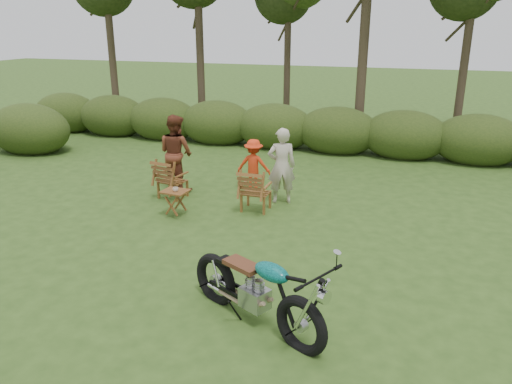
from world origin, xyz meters
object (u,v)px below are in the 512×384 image
(motorcycle, at_px, (255,322))
(cup, at_px, (176,189))
(lawn_chair_left, at_px, (173,197))
(adult_b, at_px, (178,189))
(side_table, at_px, (176,203))
(adult_a, at_px, (281,202))
(child, at_px, (254,190))
(lawn_chair_right, at_px, (256,210))

(motorcycle, relative_size, cup, 20.08)
(lawn_chair_left, xyz_separation_m, adult_b, (-0.18, 0.58, 0.00))
(lawn_chair_left, distance_m, cup, 1.37)
(lawn_chair_left, bearing_deg, adult_b, -64.64)
(side_table, relative_size, cup, 4.92)
(cup, height_order, adult_a, adult_a)
(motorcycle, xyz_separation_m, child, (-1.80, 5.27, 0.00))
(motorcycle, bearing_deg, adult_b, 153.84)
(lawn_chair_right, bearing_deg, cup, 32.25)
(motorcycle, xyz_separation_m, cup, (-2.75, 3.10, 0.60))
(side_table, relative_size, child, 0.45)
(adult_b, height_order, child, adult_b)
(child, bearing_deg, lawn_chair_left, 29.47)
(side_table, distance_m, adult_a, 2.38)
(lawn_chair_right, height_order, cup, cup)
(cup, relative_size, child, 0.09)
(motorcycle, xyz_separation_m, adult_a, (-0.94, 4.63, 0.00))
(adult_a, bearing_deg, lawn_chair_right, 38.44)
(adult_a, bearing_deg, child, -57.60)
(lawn_chair_right, bearing_deg, lawn_chair_left, -4.56)
(lawn_chair_left, relative_size, cup, 8.19)
(lawn_chair_right, xyz_separation_m, adult_b, (-2.24, 0.76, 0.00))
(lawn_chair_left, bearing_deg, lawn_chair_right, -176.81)
(lawn_chair_right, bearing_deg, motorcycle, 108.71)
(adult_a, height_order, adult_b, adult_b)
(lawn_chair_left, distance_m, adult_a, 2.48)
(lawn_chair_left, xyz_separation_m, cup, (0.63, -1.06, 0.60))
(motorcycle, distance_m, side_table, 4.21)
(child, bearing_deg, motorcycle, 103.43)
(side_table, xyz_separation_m, cup, (0.04, -0.05, 0.32))
(motorcycle, relative_size, side_table, 4.08)
(cup, height_order, adult_b, adult_b)
(child, bearing_deg, adult_a, 138.11)
(cup, xyz_separation_m, adult_a, (1.80, 1.53, -0.60))
(side_table, xyz_separation_m, child, (0.98, 2.12, -0.28))
(side_table, bearing_deg, motorcycle, -48.53)
(lawn_chair_left, height_order, side_table, side_table)
(motorcycle, distance_m, lawn_chair_right, 4.20)
(motorcycle, relative_size, lawn_chair_right, 2.43)
(adult_a, height_order, child, adult_a)
(motorcycle, bearing_deg, lawn_chair_right, 135.30)
(motorcycle, xyz_separation_m, adult_b, (-3.56, 4.75, 0.00))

